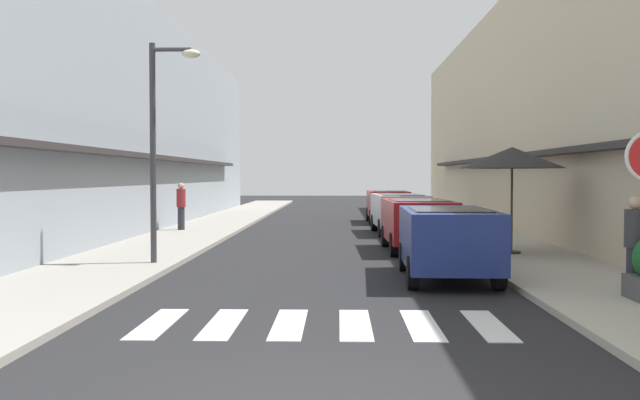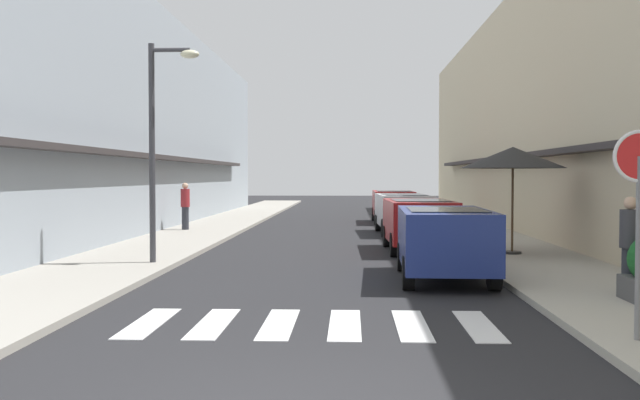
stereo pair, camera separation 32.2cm
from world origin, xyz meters
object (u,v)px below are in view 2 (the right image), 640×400
at_px(parked_car_far, 403,209).
at_px(parked_car_distant, 393,203).
at_px(street_lamp, 160,128).
at_px(cafe_umbrella, 513,158).
at_px(pedestrian_walking_far, 185,205).
at_px(parked_car_mid, 419,219).
at_px(pedestrian_walking_near, 630,244).
at_px(round_street_sign, 639,179).
at_px(parked_car_near, 444,235).

relative_size(parked_car_far, parked_car_distant, 1.02).
distance_m(street_lamp, cafe_umbrella, 8.92).
xyz_separation_m(parked_car_far, pedestrian_walking_far, (-8.13, 0.30, 0.13)).
xyz_separation_m(parked_car_far, street_lamp, (-6.34, -9.97, 2.33)).
height_order(parked_car_mid, pedestrian_walking_far, pedestrian_walking_far).
relative_size(parked_car_distant, pedestrian_walking_near, 2.54).
xyz_separation_m(pedestrian_walking_near, pedestrian_walking_far, (-10.91, 14.67, 0.05)).
relative_size(street_lamp, pedestrian_walking_near, 3.04).
bearing_deg(parked_car_far, pedestrian_walking_far, 177.85).
bearing_deg(pedestrian_walking_near, round_street_sign, 164.93).
relative_size(parked_car_mid, parked_car_far, 0.95).
bearing_deg(round_street_sign, parked_car_distant, 93.83).
relative_size(parked_car_distant, street_lamp, 0.84).
distance_m(parked_car_near, street_lamp, 7.01).
relative_size(cafe_umbrella, pedestrian_walking_far, 1.57).
relative_size(round_street_sign, cafe_umbrella, 0.93).
relative_size(street_lamp, cafe_umbrella, 1.84).
relative_size(parked_car_distant, round_street_sign, 1.65).
bearing_deg(parked_car_far, street_lamp, -122.46).
distance_m(parked_car_mid, round_street_sign, 11.65).
height_order(parked_car_far, round_street_sign, round_street_sign).
distance_m(street_lamp, pedestrian_walking_near, 10.36).
distance_m(parked_car_far, parked_car_distant, 6.38).
xyz_separation_m(parked_car_far, round_street_sign, (1.61, -17.70, 1.17)).
bearing_deg(cafe_umbrella, parked_car_near, -118.99).
bearing_deg(parked_car_far, parked_car_distant, 90.00).
distance_m(parked_car_near, parked_car_mid, 5.61).
distance_m(parked_car_near, pedestrian_walking_far, 14.61).
distance_m(parked_car_far, round_street_sign, 17.81).
bearing_deg(parked_car_mid, parked_car_distant, 90.00).
bearing_deg(street_lamp, pedestrian_walking_near, -25.71).
bearing_deg(parked_car_near, parked_car_mid, 90.00).
bearing_deg(round_street_sign, pedestrian_walking_far, 118.43).
bearing_deg(round_street_sign, cafe_umbrella, 86.22).
height_order(parked_car_far, cafe_umbrella, cafe_umbrella).
distance_m(parked_car_mid, street_lamp, 7.73).
xyz_separation_m(parked_car_near, street_lamp, (-6.34, 1.86, 2.33)).
bearing_deg(round_street_sign, parked_car_far, 95.20).
relative_size(round_street_sign, pedestrian_walking_near, 1.54).
height_order(parked_car_mid, pedestrian_walking_near, pedestrian_walking_near).
bearing_deg(street_lamp, parked_car_mid, 30.60).
height_order(parked_car_distant, pedestrian_walking_near, pedestrian_walking_near).
xyz_separation_m(parked_car_mid, street_lamp, (-6.34, -3.75, 2.33)).
distance_m(cafe_umbrella, pedestrian_walking_near, 6.83).
bearing_deg(pedestrian_walking_near, parked_car_mid, 22.93).
bearing_deg(parked_car_mid, pedestrian_walking_near, -71.19).
height_order(street_lamp, cafe_umbrella, street_lamp).
distance_m(round_street_sign, pedestrian_walking_far, 20.50).
relative_size(round_street_sign, pedestrian_walking_far, 1.47).
relative_size(parked_car_near, parked_car_distant, 0.98).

